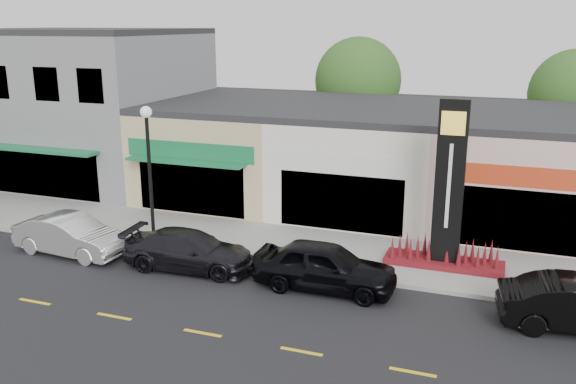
{
  "coord_description": "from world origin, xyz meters",
  "views": [
    {
      "loc": [
        4.66,
        -17.0,
        8.61
      ],
      "look_at": [
        -2.91,
        4.0,
        2.39
      ],
      "focal_mm": 38.0,
      "sensor_mm": 36.0,
      "label": 1
    }
  ],
  "objects_px": {
    "lamp_west_near": "(149,162)",
    "car_dark_sedan": "(189,250)",
    "pylon_sign": "(448,209)",
    "car_black_sedan": "(325,266)",
    "car_white_van": "(71,235)"
  },
  "relations": [
    {
      "from": "car_white_van",
      "to": "car_dark_sedan",
      "type": "height_order",
      "value": "car_white_van"
    },
    {
      "from": "lamp_west_near",
      "to": "car_white_van",
      "type": "distance_m",
      "value": 4.13
    },
    {
      "from": "pylon_sign",
      "to": "car_white_van",
      "type": "xyz_separation_m",
      "value": [
        -13.64,
        -3.33,
        -1.52
      ]
    },
    {
      "from": "pylon_sign",
      "to": "car_black_sedan",
      "type": "relative_size",
      "value": 1.26
    },
    {
      "from": "car_white_van",
      "to": "car_black_sedan",
      "type": "xyz_separation_m",
      "value": [
        10.08,
        0.24,
        0.06
      ]
    },
    {
      "from": "car_dark_sedan",
      "to": "car_black_sedan",
      "type": "distance_m",
      "value": 5.09
    },
    {
      "from": "pylon_sign",
      "to": "car_black_sedan",
      "type": "distance_m",
      "value": 4.94
    },
    {
      "from": "car_black_sedan",
      "to": "car_white_van",
      "type": "bearing_deg",
      "value": 91.23
    },
    {
      "from": "car_white_van",
      "to": "pylon_sign",
      "type": "bearing_deg",
      "value": -71.85
    },
    {
      "from": "lamp_west_near",
      "to": "pylon_sign",
      "type": "relative_size",
      "value": 0.91
    },
    {
      "from": "pylon_sign",
      "to": "car_dark_sedan",
      "type": "xyz_separation_m",
      "value": [
        -8.66,
        -3.07,
        -1.58
      ]
    },
    {
      "from": "lamp_west_near",
      "to": "car_dark_sedan",
      "type": "height_order",
      "value": "lamp_west_near"
    },
    {
      "from": "pylon_sign",
      "to": "car_white_van",
      "type": "distance_m",
      "value": 14.13
    },
    {
      "from": "lamp_west_near",
      "to": "car_dark_sedan",
      "type": "bearing_deg",
      "value": -30.36
    },
    {
      "from": "lamp_west_near",
      "to": "pylon_sign",
      "type": "bearing_deg",
      "value": 8.77
    }
  ]
}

